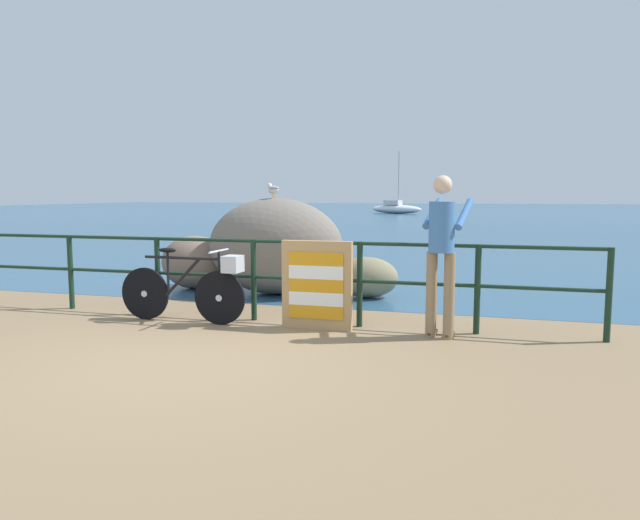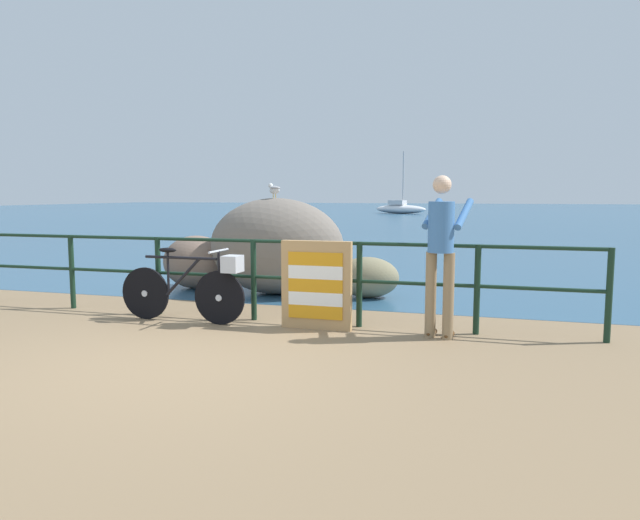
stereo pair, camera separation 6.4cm
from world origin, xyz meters
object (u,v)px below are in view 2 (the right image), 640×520
Objects in this scene: person_at_railing at (441,248)px; folded_deckchair_stack at (316,285)px; bicycle at (192,285)px; breakwater_boulder_left at (197,262)px; seagull at (274,189)px; breakwater_boulder_main at (276,246)px; sailboat at (400,208)px; breakwater_boulder_right at (368,277)px.

folded_deckchair_stack is at bearing 102.24° from person_at_railing.
bicycle is 1.63× the size of folded_deckchair_stack.
seagull reaches higher than breakwater_boulder_left.
sailboat is (-3.69, 38.04, -0.33)m from breakwater_boulder_main.
seagull is (-1.48, -0.09, 1.34)m from breakwater_boulder_right.
folded_deckchair_stack is 0.90× the size of breakwater_boulder_left.
breakwater_boulder_left is at bearing 174.73° from breakwater_boulder_main.
seagull is at bearing -161.50° from breakwater_boulder_main.
bicycle is 1.76× the size of breakwater_boulder_right.
breakwater_boulder_left is at bearing 74.48° from person_at_railing.
seagull is at bearing 121.72° from folded_deckchair_stack.
seagull reaches higher than folded_deckchair_stack.
breakwater_boulder_left is (-2.78, 2.28, -0.08)m from folded_deckchair_stack.
breakwater_boulder_main is 1.53m from breakwater_boulder_right.
breakwater_boulder_left is 2.93m from breakwater_boulder_right.
sailboat reaches higher than bicycle.
breakwater_boulder_main is at bearing 64.74° from person_at_railing.
breakwater_boulder_main is (-1.30, 2.15, 0.24)m from folded_deckchair_stack.
sailboat is at bearing 96.26° from bicycle.
folded_deckchair_stack is 3.59m from breakwater_boulder_left.
breakwater_boulder_main is 7.14× the size of seagull.
sailboat reaches higher than breakwater_boulder_main.
bicycle is 2.90m from breakwater_boulder_right.
sailboat is at bearing 22.33° from person_at_railing.
breakwater_boulder_main is at bearing -121.99° from seagull.
sailboat is (-4.99, 40.19, -0.10)m from folded_deckchair_stack.
person_at_railing reaches higher than breakwater_boulder_left.
breakwater_boulder_left is 1.20× the size of breakwater_boulder_right.
breakwater_boulder_right is (2.93, -0.05, -0.13)m from breakwater_boulder_left.
breakwater_boulder_right is 2.00m from seagull.
breakwater_boulder_main is 1.88× the size of breakwater_boulder_left.
person_at_railing is at bearing -60.57° from breakwater_boulder_right.
bicycle is 1.57m from folded_deckchair_stack.
bicycle reaches higher than breakwater_boulder_left.
breakwater_boulder_main is (0.26, 2.25, 0.29)m from bicycle.
sailboat reaches higher than breakwater_boulder_right.
breakwater_boulder_right is 0.20× the size of sailboat.
breakwater_boulder_main is at bearing 84.75° from bicycle.
person_at_railing reaches higher than bicycle.
bicycle reaches higher than breakwater_boulder_right.
person_at_railing is at bearing -1.02° from folded_deckchair_stack.
sailboat is at bearing -44.98° from seagull.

